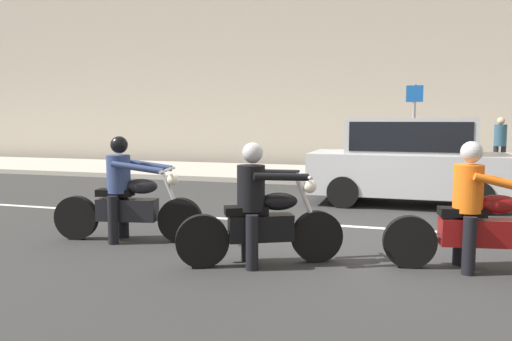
{
  "coord_description": "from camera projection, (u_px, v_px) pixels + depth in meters",
  "views": [
    {
      "loc": [
        0.93,
        -7.51,
        1.79
      ],
      "look_at": [
        -1.11,
        -0.91,
        1.08
      ],
      "focal_mm": 35.66,
      "sensor_mm": 36.0,
      "label": 1
    }
  ],
  "objects": [
    {
      "name": "ground_plane",
      "position": [
        345.0,
        239.0,
        7.59
      ],
      "size": [
        80.0,
        80.0,
        0.0
      ],
      "primitive_type": "plane",
      "color": "#2C2C2C"
    },
    {
      "name": "sidewalk_slab",
      "position": [
        379.0,
        176.0,
        15.19
      ],
      "size": [
        40.0,
        4.4,
        0.14
      ],
      "primitive_type": "cube",
      "color": "#A8A399",
      "rests_on": "ground_plane"
    },
    {
      "name": "lane_marking_stripe",
      "position": [
        377.0,
        228.0,
        8.33
      ],
      "size": [
        18.0,
        0.14,
        0.01
      ],
      "primitive_type": "cube",
      "color": "silver",
      "rests_on": "ground_plane"
    },
    {
      "name": "motorcycle_with_rider_orange_stripe",
      "position": [
        477.0,
        218.0,
        5.98
      ],
      "size": [
        2.16,
        0.76,
        1.53
      ],
      "color": "black",
      "rests_on": "ground_plane"
    },
    {
      "name": "motorcycle_with_rider_black_leather",
      "position": [
        260.0,
        215.0,
        6.2
      ],
      "size": [
        1.91,
        1.08,
        1.51
      ],
      "color": "black",
      "rests_on": "ground_plane"
    },
    {
      "name": "motorcycle_with_rider_denim_blue",
      "position": [
        127.0,
        198.0,
        7.41
      ],
      "size": [
        2.22,
        0.77,
        1.54
      ],
      "color": "black",
      "rests_on": "ground_plane"
    },
    {
      "name": "parked_hatchback_silver",
      "position": [
        409.0,
        160.0,
        10.52
      ],
      "size": [
        4.01,
        1.76,
        1.8
      ],
      "color": "#B2B5BA",
      "rests_on": "ground_plane"
    },
    {
      "name": "street_sign_post",
      "position": [
        414.0,
        122.0,
        13.67
      ],
      "size": [
        0.44,
        0.08,
        2.56
      ],
      "color": "gray",
      "rests_on": "sidewalk_slab"
    },
    {
      "name": "pedestrian_bystander",
      "position": [
        500.0,
        142.0,
        14.68
      ],
      "size": [
        0.34,
        0.34,
        1.69
      ],
      "color": "black",
      "rests_on": "sidewalk_slab"
    }
  ]
}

